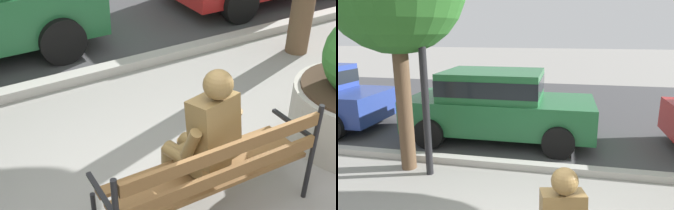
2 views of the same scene
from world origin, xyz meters
TOP-DOWN VIEW (x-y plane):
  - street_surface at (0.00, 7.50)m, footprint 60.00×9.00m
  - curb_stone at (0.00, 2.90)m, footprint 60.00×0.20m
  - parked_car_green at (-1.24, 4.34)m, footprint 4.11×1.94m
  - lamp_post at (-1.99, 2.38)m, footprint 0.32×0.32m

SIDE VIEW (x-z plane):
  - street_surface at x=0.00m, z-range 0.00..0.01m
  - curb_stone at x=0.00m, z-range 0.00..0.12m
  - parked_car_green at x=-1.24m, z-range 0.06..1.62m
  - lamp_post at x=-1.99m, z-range 0.60..4.50m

